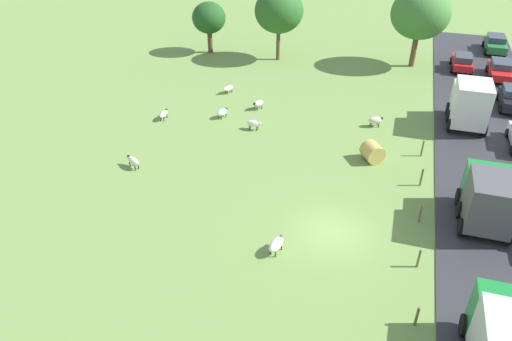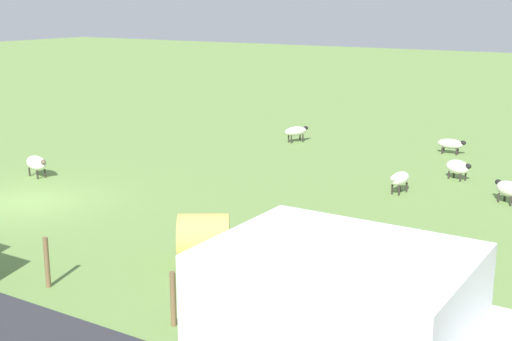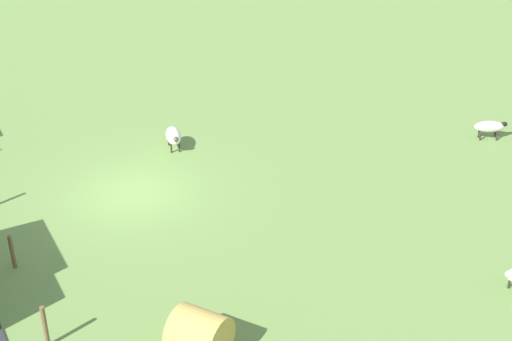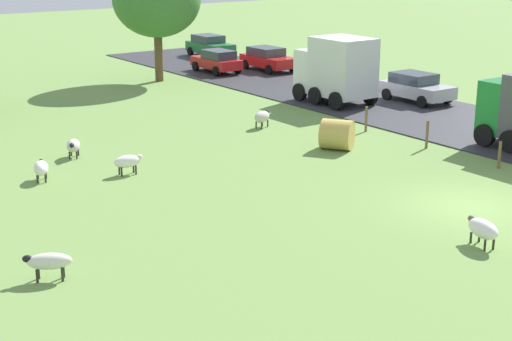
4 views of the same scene
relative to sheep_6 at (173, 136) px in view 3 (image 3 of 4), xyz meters
The scene contains 6 objects.
ground_plane 3.55m from the sheep_6, 44.16° to the left, with size 160.00×160.00×0.00m, color #6B8E47.
sheep_6 is the anchor object (origin of this frame).
sheep_7 12.28m from the sheep_6, 155.34° to the left, with size 1.27×0.95×0.76m.
hay_bale_0 11.38m from the sheep_6, 70.31° to the left, with size 1.29×1.29×1.30m, color tan.
fence_post_2 8.54m from the sheep_6, 34.23° to the left, with size 0.12×0.12×1.09m, color brown.
fence_post_3 11.10m from the sheep_6, 50.48° to the left, with size 0.12×0.12×1.23m, color brown.
Camera 3 is at (6.64, 20.96, 12.81)m, focal length 51.41 mm.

